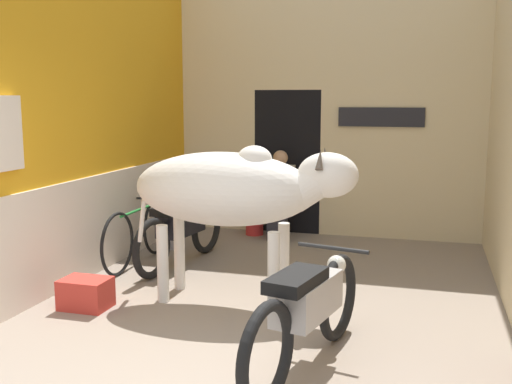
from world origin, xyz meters
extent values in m
cube|color=orange|center=(-2.22, 2.61, 1.94)|extent=(0.18, 5.22, 3.88)
cube|color=silver|center=(-2.12, 2.61, 0.54)|extent=(0.03, 5.22, 1.09)
cube|color=beige|center=(0.00, 5.31, 2.96)|extent=(4.26, 0.18, 1.84)
cube|color=beige|center=(-1.58, 5.31, 1.02)|extent=(1.10, 0.18, 2.04)
cube|color=beige|center=(1.03, 5.31, 1.02)|extent=(2.20, 0.18, 2.04)
cube|color=black|center=(-0.55, 5.67, 1.02)|extent=(0.96, 0.90, 2.04)
cube|color=black|center=(0.76, 5.20, 1.68)|extent=(1.15, 0.03, 0.26)
ellipsoid|color=silver|center=(-0.45, 2.18, 1.08)|extent=(1.76, 0.75, 0.70)
ellipsoid|color=silver|center=(-0.15, 2.18, 1.37)|extent=(0.33, 0.30, 0.26)
cylinder|color=silver|center=(0.35, 2.18, 1.14)|extent=(0.46, 0.33, 0.46)
ellipsoid|color=silver|center=(0.53, 2.18, 1.25)|extent=(0.55, 0.35, 0.41)
cylinder|color=silver|center=(-1.29, 2.17, 0.85)|extent=(0.14, 0.04, 0.67)
cylinder|color=silver|center=(0.09, 2.38, 0.37)|extent=(0.11, 0.11, 0.75)
cylinder|color=silver|center=(0.09, 1.98, 0.37)|extent=(0.11, 0.11, 0.75)
cylinder|color=silver|center=(-1.00, 2.37, 0.37)|extent=(0.11, 0.11, 0.75)
cylinder|color=silver|center=(-1.00, 1.97, 0.37)|extent=(0.11, 0.11, 0.75)
cone|color=#473D33|center=(0.48, 2.32, 1.40)|extent=(0.07, 0.14, 0.20)
cone|color=#473D33|center=(0.49, 2.04, 1.40)|extent=(0.07, 0.14, 0.20)
torus|color=black|center=(0.47, 0.31, 0.35)|extent=(0.23, 0.70, 0.70)
torus|color=black|center=(0.74, 1.52, 0.35)|extent=(0.23, 0.70, 0.70)
cube|color=#9E9993|center=(0.61, 0.92, 0.53)|extent=(0.42, 0.73, 0.28)
cube|color=black|center=(0.57, 0.74, 0.71)|extent=(0.37, 0.59, 0.09)
cylinder|color=black|center=(0.71, 1.39, 0.79)|extent=(0.57, 0.16, 0.03)
sphere|color=silver|center=(0.73, 1.47, 0.63)|extent=(0.15, 0.15, 0.15)
torus|color=black|center=(-1.42, 2.61, 0.33)|extent=(0.18, 0.67, 0.66)
torus|color=black|center=(-1.25, 3.80, 0.33)|extent=(0.18, 0.67, 0.66)
cube|color=black|center=(-1.33, 3.20, 0.51)|extent=(0.37, 0.69, 0.28)
cube|color=black|center=(-1.36, 3.02, 0.69)|extent=(0.33, 0.56, 0.09)
cylinder|color=black|center=(-1.27, 3.67, 0.76)|extent=(0.58, 0.12, 0.03)
sphere|color=silver|center=(-1.25, 3.75, 0.61)|extent=(0.15, 0.15, 0.15)
torus|color=black|center=(-1.83, 2.61, 0.35)|extent=(0.04, 0.71, 0.71)
torus|color=black|center=(-1.83, 3.60, 0.35)|extent=(0.04, 0.71, 0.71)
cylinder|color=green|center=(-1.83, 3.10, 0.64)|extent=(0.03, 0.81, 0.03)
cylinder|color=black|center=(-1.83, 3.51, 0.71)|extent=(0.44, 0.03, 0.03)
cube|color=#282833|center=(-0.55, 4.68, 0.22)|extent=(0.26, 0.14, 0.43)
cube|color=#282833|center=(-0.55, 4.77, 0.48)|extent=(0.26, 0.32, 0.11)
cube|color=beige|center=(-0.55, 4.84, 0.75)|extent=(0.38, 0.20, 0.54)
sphere|color=tan|center=(-0.55, 4.84, 1.12)|extent=(0.20, 0.20, 0.20)
cylinder|color=red|center=(-0.95, 4.94, 0.20)|extent=(0.25, 0.25, 0.40)
cylinder|color=red|center=(-0.95, 4.94, 0.41)|extent=(0.36, 0.36, 0.04)
cube|color=red|center=(-1.61, 1.60, 0.14)|extent=(0.44, 0.32, 0.28)
cylinder|color=#A8A8B2|center=(-1.73, 3.91, 0.13)|extent=(0.26, 0.26, 0.26)
camera|label=1|loc=(1.38, -3.08, 1.93)|focal=42.00mm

